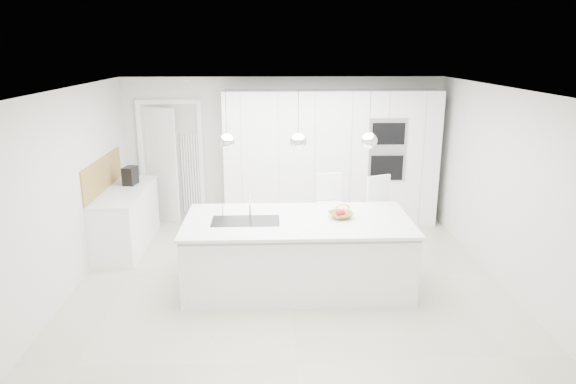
{
  "coord_description": "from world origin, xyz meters",
  "views": [
    {
      "loc": [
        -0.25,
        -6.34,
        2.98
      ],
      "look_at": [
        0.0,
        0.3,
        1.1
      ],
      "focal_mm": 32.0,
      "sensor_mm": 36.0,
      "label": 1
    }
  ],
  "objects_px": {
    "island_base": "(298,255)",
    "fruit_bowl": "(341,215)",
    "bar_stool_right": "(379,219)",
    "espresso_machine": "(130,176)",
    "bar_stool_left": "(330,217)"
  },
  "relations": [
    {
      "from": "island_base",
      "to": "espresso_machine",
      "type": "relative_size",
      "value": 9.96
    },
    {
      "from": "bar_stool_left",
      "to": "bar_stool_right",
      "type": "height_order",
      "value": "bar_stool_left"
    },
    {
      "from": "island_base",
      "to": "bar_stool_left",
      "type": "distance_m",
      "value": 1.16
    },
    {
      "from": "fruit_bowl",
      "to": "bar_stool_right",
      "type": "relative_size",
      "value": 0.25
    },
    {
      "from": "espresso_machine",
      "to": "bar_stool_left",
      "type": "distance_m",
      "value": 3.19
    },
    {
      "from": "bar_stool_right",
      "to": "fruit_bowl",
      "type": "bearing_deg",
      "value": -153.49
    },
    {
      "from": "island_base",
      "to": "espresso_machine",
      "type": "distance_m",
      "value": 3.19
    },
    {
      "from": "fruit_bowl",
      "to": "bar_stool_right",
      "type": "height_order",
      "value": "bar_stool_right"
    },
    {
      "from": "island_base",
      "to": "fruit_bowl",
      "type": "height_order",
      "value": "fruit_bowl"
    },
    {
      "from": "island_base",
      "to": "bar_stool_right",
      "type": "relative_size",
      "value": 2.34
    },
    {
      "from": "island_base",
      "to": "espresso_machine",
      "type": "bearing_deg",
      "value": 143.92
    },
    {
      "from": "island_base",
      "to": "bar_stool_left",
      "type": "relative_size",
      "value": 2.32
    },
    {
      "from": "island_base",
      "to": "fruit_bowl",
      "type": "xyz_separation_m",
      "value": [
        0.55,
        0.08,
        0.51
      ]
    },
    {
      "from": "fruit_bowl",
      "to": "bar_stool_left",
      "type": "distance_m",
      "value": 0.99
    },
    {
      "from": "fruit_bowl",
      "to": "espresso_machine",
      "type": "xyz_separation_m",
      "value": [
        -3.08,
        1.76,
        0.1
      ]
    }
  ]
}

